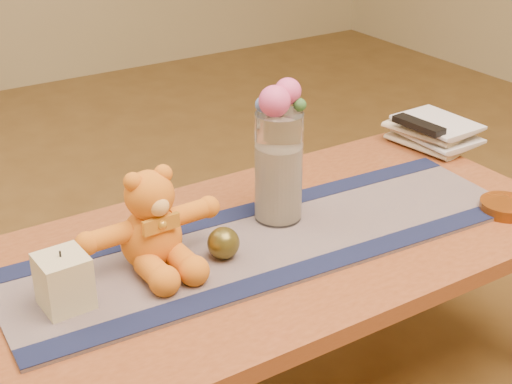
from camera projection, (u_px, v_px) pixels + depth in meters
coffee_table_top at (275, 246)px, 1.72m from camera, size 1.40×0.70×0.04m
table_leg_br at (392, 212)px, 2.35m from camera, size 0.07×0.07×0.41m
persian_runner at (271, 241)px, 1.69m from camera, size 1.22×0.41×0.01m
runner_border_near at (307, 269)px, 1.58m from camera, size 1.20×0.12×0.00m
runner_border_far at (240, 212)px, 1.80m from camera, size 1.20×0.12×0.00m
teddy_bear at (150, 219)px, 1.56m from camera, size 0.31×0.26×0.20m
pillar_candle at (64, 281)px, 1.44m from camera, size 0.09×0.09×0.11m
candle_wick at (60, 254)px, 1.41m from camera, size 0.00×0.00×0.01m
glass_vase at (279, 167)px, 1.72m from camera, size 0.11×0.11×0.26m
potpourri_fill at (278, 183)px, 1.74m from camera, size 0.09×0.09×0.18m
rose_left at (275, 101)px, 1.63m from camera, size 0.07×0.07×0.07m
rose_right at (288, 91)px, 1.66m from camera, size 0.06×0.06×0.06m
blue_flower_back at (274, 96)px, 1.69m from camera, size 0.04×0.04×0.04m
blue_flower_side at (263, 105)px, 1.66m from camera, size 0.04×0.04×0.04m
leaf_sprig at (300, 105)px, 1.66m from camera, size 0.03×0.03×0.03m
bronze_ball at (223, 243)px, 1.61m from camera, size 0.08×0.08×0.07m
book_bottom at (414, 148)px, 2.15m from camera, size 0.20×0.24×0.02m
book_lower at (416, 142)px, 2.14m from camera, size 0.16×0.22×0.02m
book_upper at (412, 136)px, 2.13m from camera, size 0.21×0.25×0.02m
book_top at (417, 130)px, 2.12m from camera, size 0.17×0.23×0.02m
tv_remote at (419, 125)px, 2.11m from camera, size 0.06×0.16×0.02m
amber_dish at (505, 207)px, 1.82m from camera, size 0.16×0.16×0.03m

